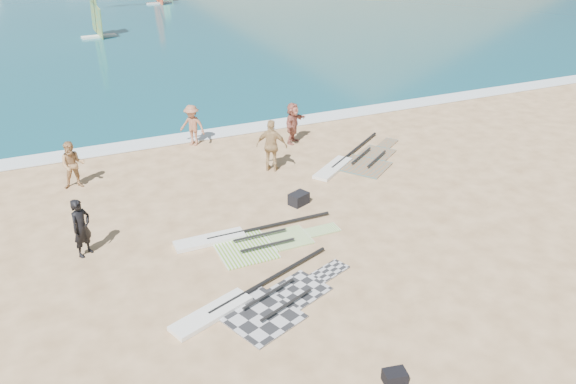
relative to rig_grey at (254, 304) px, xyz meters
name	(u,v)px	position (x,y,z in m)	size (l,w,h in m)	color
ground	(325,298)	(1.74, -0.45, -0.05)	(300.00, 300.00, 0.00)	#E3B984
surf_line	(194,137)	(1.74, 11.85, -0.05)	(300.00, 1.20, 0.04)	white
rig_grey	(254,304)	(0.00, 0.00, 0.00)	(5.16, 3.07, 0.20)	#29292C
rig_green	(246,240)	(0.84, 2.89, 0.00)	(4.96, 1.94, 0.19)	#67AB17
rig_orange	(355,161)	(6.71, 6.64, 0.00)	(5.03, 3.91, 0.20)	#FF5A06
gear_bag_near	(299,199)	(3.27, 4.41, 0.15)	(0.62, 0.45, 0.39)	black
gear_bag_far	(395,377)	(1.73, -3.55, 0.09)	(0.47, 0.33, 0.28)	black
person_wetsuit	(81,228)	(-3.53, 4.11, 0.81)	(0.63, 0.41, 1.73)	black
beachgoer_left	(73,165)	(-3.34, 8.77, 0.80)	(0.83, 0.65, 1.70)	tan
beachgoer_mid	(192,125)	(1.51, 10.99, 0.81)	(1.11, 0.64, 1.72)	#A4674A
beachgoer_back	(272,146)	(3.51, 7.29, 0.94)	(1.16, 0.48, 1.98)	tan
beachgoer_right	(293,123)	(5.39, 9.55, 0.82)	(1.61, 0.51, 1.73)	#AF6453
windsurfer_left	(97,20)	(0.85, 35.63, 1.30)	(2.65, 3.14, 4.70)	white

